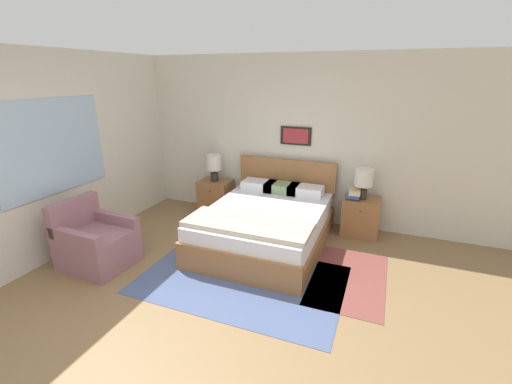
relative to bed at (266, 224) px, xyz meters
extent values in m
plane|color=olive|center=(-0.10, -2.11, -0.30)|extent=(16.00, 16.00, 0.00)
cube|color=beige|center=(-0.10, 1.08, 1.00)|extent=(7.08, 0.06, 2.60)
cube|color=black|center=(0.11, 1.04, 1.08)|extent=(0.49, 0.02, 0.28)
cube|color=#9E2D33|center=(0.11, 1.03, 1.08)|extent=(0.40, 0.00, 0.23)
cube|color=beige|center=(-2.47, -0.53, 1.00)|extent=(0.06, 5.56, 2.60)
cube|color=#9EBCDB|center=(-2.42, -1.15, 1.13)|extent=(0.02, 1.51, 1.17)
cube|color=#47567F|center=(0.05, -0.97, -0.30)|extent=(2.35, 1.49, 0.01)
cube|color=brown|center=(1.22, -0.48, -0.30)|extent=(0.84, 1.40, 0.01)
cube|color=#936038|center=(0.00, -0.03, -0.16)|extent=(1.58, 2.05, 0.28)
cube|color=#936038|center=(0.00, -1.02, 0.02)|extent=(1.58, 0.06, 0.08)
cube|color=silver|center=(0.00, -0.03, 0.11)|extent=(1.52, 1.97, 0.26)
cube|color=#936038|center=(0.00, 0.96, 0.48)|extent=(1.58, 0.06, 0.47)
cube|color=#B2A893|center=(0.00, -0.67, 0.27)|extent=(1.55, 0.57, 0.06)
cube|color=silver|center=(-0.38, 0.73, 0.31)|extent=(0.52, 0.32, 0.14)
cube|color=silver|center=(0.38, 0.73, 0.31)|extent=(0.52, 0.32, 0.14)
cube|color=gray|center=(0.00, 0.73, 0.31)|extent=(0.52, 0.32, 0.14)
cube|color=#8E606B|center=(-1.76, -1.31, -0.08)|extent=(0.82, 0.73, 0.45)
cube|color=#8E606B|center=(-2.09, -1.29, 0.34)|extent=(0.15, 0.70, 0.38)
cube|color=#8E606B|center=(-1.75, -1.01, 0.22)|extent=(0.80, 0.14, 0.14)
cube|color=#8E606B|center=(-1.77, -1.60, 0.22)|extent=(0.80, 0.14, 0.14)
cube|color=#936038|center=(-1.21, 0.80, -0.01)|extent=(0.53, 0.40, 0.57)
sphere|color=#332D28|center=(-1.21, 0.59, 0.15)|extent=(0.02, 0.02, 0.02)
cube|color=#936038|center=(1.21, 0.80, -0.01)|extent=(0.53, 0.40, 0.57)
sphere|color=#332D28|center=(1.21, 0.59, 0.15)|extent=(0.02, 0.02, 0.02)
cylinder|color=#2D2823|center=(-1.21, 0.78, 0.34)|extent=(0.13, 0.13, 0.14)
cylinder|color=#2D2823|center=(-1.21, 0.78, 0.44)|extent=(0.02, 0.02, 0.06)
cylinder|color=silver|center=(-1.21, 0.78, 0.60)|extent=(0.26, 0.26, 0.25)
cylinder|color=#2D2823|center=(1.20, 0.78, 0.34)|extent=(0.13, 0.13, 0.14)
cylinder|color=#2D2823|center=(1.20, 0.78, 0.44)|extent=(0.02, 0.02, 0.06)
cylinder|color=silver|center=(1.20, 0.78, 0.60)|extent=(0.26, 0.26, 0.25)
cube|color=#232328|center=(1.09, 0.76, 0.29)|extent=(0.20, 0.23, 0.02)
cube|color=#335693|center=(1.09, 0.76, 0.32)|extent=(0.20, 0.27, 0.04)
cube|color=silver|center=(1.09, 0.76, 0.36)|extent=(0.18, 0.23, 0.03)
cube|color=beige|center=(1.09, 0.76, 0.40)|extent=(0.18, 0.22, 0.04)
camera|label=1|loc=(1.48, -4.13, 1.99)|focal=24.00mm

